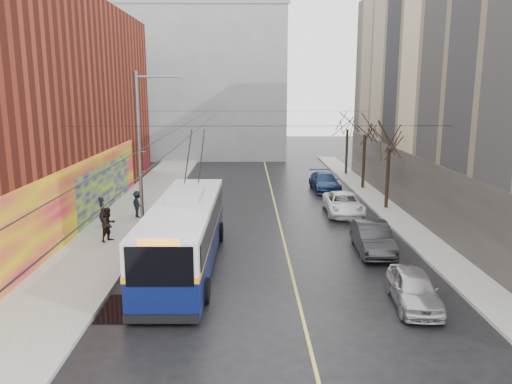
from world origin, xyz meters
TOP-DOWN VIEW (x-y plane):
  - ground at (0.00, 0.00)m, footprint 140.00×140.00m
  - sidewalk_left at (-8.00, 12.00)m, footprint 4.00×60.00m
  - sidewalk_right at (9.00, 12.00)m, footprint 2.00×60.00m
  - lane_line at (1.50, 14.00)m, footprint 0.12×50.00m
  - building_far at (-6.00, 44.99)m, footprint 20.50×12.10m
  - streetlight_pole at (-6.14, 10.00)m, footprint 2.65×0.60m
  - catenary_wires at (-2.54, 14.77)m, footprint 18.00×60.00m
  - tree_near at (9.00, 16.00)m, footprint 3.20×3.20m
  - tree_mid at (9.00, 23.00)m, footprint 3.20×3.20m
  - tree_far at (9.00, 30.00)m, footprint 3.20×3.20m
  - puddle at (-4.83, 0.54)m, footprint 2.22×2.60m
  - pigeons_flying at (-1.79, 10.36)m, footprint 1.86×2.76m
  - trolleybus at (-3.33, 5.03)m, footprint 3.08×12.47m
  - parked_car_a at (5.80, 0.63)m, footprint 1.91×4.06m
  - parked_car_b at (5.80, 6.96)m, footprint 1.75×4.59m
  - parked_car_c at (5.84, 14.81)m, footprint 2.44×5.05m
  - parked_car_d at (5.80, 22.55)m, footprint 2.22×5.06m
  - following_car at (-3.45, 16.25)m, footprint 2.31×4.75m
  - pedestrian_a at (-8.93, 11.50)m, footprint 0.62×0.75m
  - pedestrian_b at (-7.79, 8.60)m, footprint 1.05×1.12m
  - pedestrian_c at (-7.34, 13.62)m, footprint 1.16×1.24m

SIDE VIEW (x-z plane):
  - ground at x=0.00m, z-range 0.00..0.00m
  - lane_line at x=1.50m, z-range 0.00..0.01m
  - puddle at x=-4.83m, z-range 0.00..0.01m
  - sidewalk_left at x=-8.00m, z-range 0.00..0.15m
  - sidewalk_right at x=9.00m, z-range 0.00..0.15m
  - parked_car_a at x=5.80m, z-range 0.00..1.34m
  - parked_car_c at x=5.84m, z-range 0.00..1.38m
  - parked_car_d at x=5.80m, z-range 0.00..1.45m
  - parked_car_b at x=5.80m, z-range 0.00..1.49m
  - following_car at x=-3.45m, z-range 0.00..1.56m
  - pedestrian_c at x=-7.34m, z-range 0.15..1.84m
  - pedestrian_a at x=-8.93m, z-range 0.15..1.92m
  - pedestrian_b at x=-7.79m, z-range 0.15..1.97m
  - trolleybus at x=-3.33m, z-range -1.30..4.57m
  - streetlight_pole at x=-6.14m, z-range 0.35..9.35m
  - tree_near at x=9.00m, z-range 1.78..8.18m
  - tree_far at x=9.00m, z-range 1.86..8.43m
  - tree_mid at x=9.00m, z-range 1.91..8.59m
  - catenary_wires at x=-2.54m, z-range 6.13..6.36m
  - pigeons_flying at x=-1.79m, z-range 6.28..7.04m
  - building_far at x=-6.00m, z-range 0.02..18.02m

